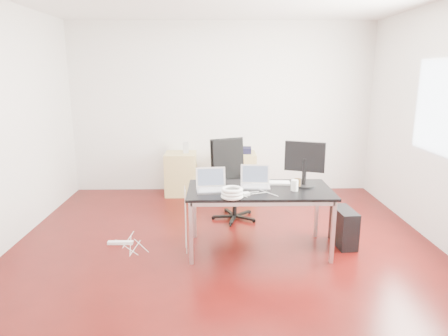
{
  "coord_description": "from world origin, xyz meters",
  "views": [
    {
      "loc": [
        -0.09,
        -4.21,
        2.0
      ],
      "look_at": [
        0.0,
        0.55,
        0.85
      ],
      "focal_mm": 32.0,
      "sensor_mm": 36.0,
      "label": 1
    }
  ],
  "objects_px": {
    "desk": "(259,193)",
    "filing_cabinet_right": "(240,173)",
    "office_chair": "(232,175)",
    "filing_cabinet_left": "(181,174)",
    "pc_tower": "(344,227)"
  },
  "relations": [
    {
      "from": "desk",
      "to": "filing_cabinet_right",
      "type": "distance_m",
      "value": 2.2
    },
    {
      "from": "filing_cabinet_right",
      "to": "office_chair",
      "type": "bearing_deg",
      "value": -99.13
    },
    {
      "from": "filing_cabinet_left",
      "to": "filing_cabinet_right",
      "type": "xyz_separation_m",
      "value": [
        0.99,
        0.0,
        0.0
      ]
    },
    {
      "from": "filing_cabinet_left",
      "to": "pc_tower",
      "type": "xyz_separation_m",
      "value": [
        2.09,
        -2.07,
        -0.13
      ]
    },
    {
      "from": "filing_cabinet_right",
      "to": "pc_tower",
      "type": "xyz_separation_m",
      "value": [
        1.1,
        -2.07,
        -0.13
      ]
    },
    {
      "from": "filing_cabinet_right",
      "to": "filing_cabinet_left",
      "type": "bearing_deg",
      "value": 180.0
    },
    {
      "from": "filing_cabinet_left",
      "to": "pc_tower",
      "type": "relative_size",
      "value": 1.56
    },
    {
      "from": "office_chair",
      "to": "filing_cabinet_left",
      "type": "xyz_separation_m",
      "value": [
        -0.81,
        1.11,
        -0.26
      ]
    },
    {
      "from": "desk",
      "to": "pc_tower",
      "type": "height_order",
      "value": "desk"
    },
    {
      "from": "desk",
      "to": "pc_tower",
      "type": "distance_m",
      "value": 1.12
    },
    {
      "from": "office_chair",
      "to": "filing_cabinet_right",
      "type": "xyz_separation_m",
      "value": [
        0.18,
        1.11,
        -0.26
      ]
    },
    {
      "from": "office_chair",
      "to": "filing_cabinet_left",
      "type": "distance_m",
      "value": 1.39
    },
    {
      "from": "office_chair",
      "to": "filing_cabinet_right",
      "type": "height_order",
      "value": "office_chair"
    },
    {
      "from": "office_chair",
      "to": "pc_tower",
      "type": "bearing_deg",
      "value": -59.93
    },
    {
      "from": "desk",
      "to": "filing_cabinet_left",
      "type": "bearing_deg",
      "value": 116.31
    }
  ]
}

